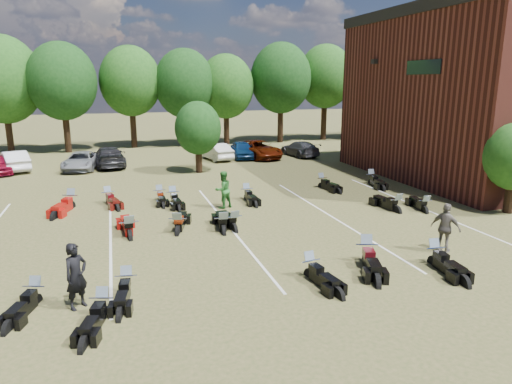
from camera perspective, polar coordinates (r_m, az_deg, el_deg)
name	(u,v)px	position (r m, az deg, el deg)	size (l,w,h in m)	color
ground	(320,241)	(18.54, 7.95, -6.10)	(160.00, 160.00, 0.00)	brown
car_1	(14,161)	(36.79, -27.98, 3.48)	(1.53, 4.38, 1.44)	silver
car_2	(81,161)	(35.26, -21.02, 3.64)	(2.10, 4.56, 1.27)	gray
car_3	(109,157)	(35.88, -17.92, 4.23)	(2.07, 5.10, 1.48)	black
car_4	(242,150)	(37.95, -1.74, 5.30)	(1.64, 4.08, 1.39)	navy
car_5	(215,151)	(37.34, -5.10, 5.08)	(1.43, 4.09, 1.35)	#BABAB5
car_6	(258,149)	(38.02, 0.28, 5.35)	(2.37, 5.15, 1.43)	#501404
car_7	(300,149)	(39.12, 5.49, 5.41)	(1.78, 4.37, 1.27)	#39393E
person_black	(76,276)	(13.84, -21.56, -9.74)	(0.70, 0.46, 1.92)	black
person_green	(223,190)	(22.89, -4.14, 0.29)	(0.91, 0.71, 1.88)	#2A6F29
person_grey	(446,228)	(18.36, 22.62, -4.17)	(1.10, 0.46, 1.87)	#615B53
motorcycle_0	(36,304)	(14.91, -25.79, -12.50)	(0.65, 2.04, 1.14)	black
motorcycle_1	(127,293)	(14.64, -15.80, -12.08)	(0.67, 2.10, 1.17)	black
motorcycle_2	(103,317)	(13.50, -18.58, -14.59)	(0.67, 2.09, 1.17)	black
motorcycle_3	(310,278)	(15.24, 6.79, -10.57)	(0.69, 2.17, 1.21)	black
motorcycle_4	(434,265)	(17.24, 21.35, -8.50)	(0.74, 2.32, 1.29)	black
motorcycle_5	(366,263)	(16.73, 13.56, -8.60)	(0.80, 2.52, 1.40)	black
motorcycle_7	(130,238)	(19.35, -15.47, -5.62)	(0.80, 2.51, 1.40)	#950E0A
motorcycle_8	(178,234)	(19.49, -9.72, -5.17)	(0.77, 2.40, 1.34)	black
motorcycle_9	(224,233)	(19.32, -4.08, -5.17)	(0.77, 2.43, 1.36)	black
motorcycle_11	(234,231)	(19.58, -2.75, -4.89)	(0.74, 2.33, 1.30)	black
motorcycle_12	(396,212)	(23.32, 17.12, -2.43)	(0.76, 2.39, 1.33)	black
motorcycle_13	(425,212)	(23.74, 20.32, -2.41)	(0.70, 2.19, 1.22)	black
motorcycle_14	(109,203)	(25.11, -17.92, -1.36)	(0.72, 2.24, 1.25)	#450C09
motorcycle_15	(71,208)	(24.75, -22.08, -1.92)	(0.80, 2.51, 1.40)	#9E0F0B
motorcycle_16	(173,203)	(24.33, -10.30, -1.38)	(0.71, 2.24, 1.25)	black
motorcycle_17	(160,201)	(25.00, -11.93, -1.05)	(0.67, 2.09, 1.17)	black
motorcycle_18	(247,199)	(24.68, -1.17, -0.94)	(0.70, 2.18, 1.22)	black
motorcycle_19	(322,188)	(27.65, 8.22, 0.52)	(0.71, 2.22, 1.24)	black
motorcycle_20	(371,184)	(29.19, 14.19, 0.94)	(0.75, 2.34, 1.30)	black
tree_line	(182,80)	(45.20, -9.28, 13.63)	(56.00, 6.00, 9.79)	black
young_tree_midfield	(198,128)	(31.87, -7.27, 7.93)	(3.20, 3.20, 4.70)	black
parking_lines	(229,226)	(20.25, -3.44, -4.24)	(20.10, 14.00, 0.01)	silver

